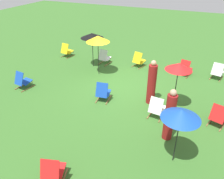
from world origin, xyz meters
name	(u,v)px	position (x,y,z in m)	size (l,w,h in m)	color
ground_plane	(122,87)	(0.00, 0.00, 0.00)	(40.00, 40.00, 0.00)	#386B28
deckchair_0	(185,68)	(-2.42, -2.39, 0.37)	(0.67, 0.86, 0.83)	olive
deckchair_1	(218,116)	(-4.01, 1.24, 0.37)	(0.68, 0.87, 0.83)	olive
deckchair_2	(104,57)	(1.91, -2.16, 0.37)	(0.57, 0.82, 0.83)	olive
deckchair_4	(53,172)	(-0.19, 5.45, 0.37)	(0.66, 0.86, 0.83)	olive
deckchair_6	(139,60)	(0.03, -2.52, 0.37)	(0.68, 0.87, 0.83)	olive
deckchair_7	(103,92)	(0.34, 1.34, 0.37)	(0.56, 0.81, 0.83)	olive
deckchair_8	(157,108)	(-1.94, 1.59, 0.37)	(0.56, 0.81, 0.83)	olive
deckchair_9	(67,51)	(4.42, -2.24, 0.37)	(0.59, 0.83, 0.83)	olive
deckchair_10	(23,81)	(4.07, 1.85, 0.37)	(0.59, 0.83, 0.83)	olive
deckchair_11	(217,72)	(-3.90, -2.62, 0.37)	(0.63, 0.85, 0.83)	olive
umbrella_0	(92,36)	(2.31, -1.59, 1.70)	(1.19, 1.19, 1.83)	black
umbrella_1	(181,114)	(-2.90, 3.50, 1.63)	(1.03, 1.03, 1.77)	black
umbrella_2	(179,67)	(-2.40, 0.75, 1.75)	(0.98, 0.98, 1.88)	black
umbrella_3	(98,39)	(1.59, -0.82, 1.83)	(1.14, 1.14, 1.98)	black
person_0	(152,84)	(-1.49, 0.74, 0.86)	(0.47, 0.47, 1.83)	maroon
person_1	(170,116)	(-2.53, 2.59, 0.85)	(0.32, 0.32, 1.80)	maroon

